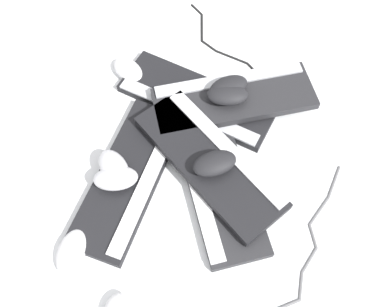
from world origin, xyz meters
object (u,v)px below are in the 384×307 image
keyboard_3 (234,98)px  mouse_0 (72,252)px  mouse_3 (228,87)px  keyboard_1 (216,180)px  mouse_5 (227,95)px  keyboard_2 (196,100)px  mouse_2 (114,168)px  mouse_1 (215,163)px  keyboard_4 (210,161)px  mouse_4 (128,70)px  mouse_6 (116,178)px  keyboard_0 (130,175)px

keyboard_3 → mouse_0: bearing=25.5°
mouse_0 → mouse_3: size_ratio=1.00×
keyboard_1 → keyboard_3: keyboard_3 is taller
keyboard_1 → mouse_5: (-0.11, -0.19, 0.07)m
keyboard_2 → mouse_2: size_ratio=3.91×
keyboard_1 → mouse_1: bearing=-85.0°
keyboard_4 → mouse_3: bearing=-125.7°
mouse_0 → keyboard_2: bearing=157.5°
mouse_4 → keyboard_1: bearing=173.5°
keyboard_2 → mouse_6: size_ratio=3.91×
keyboard_3 → mouse_6: size_ratio=4.16×
mouse_3 → mouse_5: (0.01, 0.02, 0.00)m
mouse_1 → mouse_6: size_ratio=1.00×
keyboard_3 → keyboard_4: bearing=49.0°
keyboard_0 → mouse_4: 0.34m
mouse_5 → mouse_3: bearing=-98.7°
mouse_0 → mouse_3: bearing=150.1°
mouse_6 → mouse_3: bearing=-143.5°
keyboard_2 → keyboard_4: 0.21m
keyboard_4 → mouse_0: size_ratio=4.23×
keyboard_3 → mouse_1: (0.14, 0.18, 0.04)m
keyboard_0 → keyboard_2: same height
keyboard_2 → mouse_1: (0.05, 0.24, 0.07)m
keyboard_1 → keyboard_2: (-0.05, -0.25, 0.00)m
keyboard_0 → keyboard_1: 0.22m
keyboard_0 → mouse_6: (0.03, 0.01, 0.04)m
keyboard_0 → mouse_3: 0.35m
mouse_2 → mouse_3: size_ratio=1.00×
keyboard_4 → mouse_6: mouse_6 is taller
keyboard_0 → mouse_2: mouse_2 is taller
mouse_6 → keyboard_4: bearing=-172.8°
keyboard_3 → mouse_2: (0.37, 0.09, 0.01)m
keyboard_0 → keyboard_3: 0.36m
keyboard_3 → keyboard_4: same height
keyboard_4 → mouse_1: bearing=88.0°
keyboard_2 → mouse_4: 0.22m
mouse_3 → mouse_6: mouse_3 is taller
mouse_0 → mouse_1: 0.40m
keyboard_4 → mouse_5: bearing=-126.6°
keyboard_0 → keyboard_4: keyboard_4 is taller
mouse_5 → keyboard_1: bearing=81.0°
keyboard_4 → mouse_2: mouse_2 is taller
keyboard_0 → keyboard_4: bearing=166.3°
mouse_0 → mouse_5: size_ratio=1.00×
keyboard_3 → mouse_3: (0.01, -0.02, 0.04)m
mouse_3 → mouse_4: bearing=-45.2°
keyboard_0 → keyboard_4: 0.21m
mouse_1 → mouse_3: same height
mouse_1 → mouse_4: 0.42m
mouse_2 → mouse_6: (0.00, 0.03, 0.00)m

